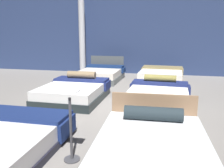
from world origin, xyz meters
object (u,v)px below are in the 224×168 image
Objects in this scene: bed_0 at (5,140)px; bed_2 at (74,92)px; bed_3 at (158,96)px; support_pillar at (82,36)px; bed_5 at (161,76)px; bed_4 at (101,74)px; price_sign at (71,134)px; bed_1 at (152,151)px.

bed_0 is 3.03m from bed_2.
bed_3 is 0.56× the size of support_pillar.
bed_5 is (0.04, 2.93, 0.02)m from bed_3.
bed_4 is at bearing 90.49° from bed_0.
bed_3 is 1.86× the size of price_sign.
support_pillar is at bearing 106.92° from bed_2.
bed_5 is (2.33, 5.96, 0.05)m from bed_0.
bed_5 reaches higher than bed_0.
bed_4 is 1.91× the size of price_sign.
bed_3 is 3.27m from price_sign.
price_sign is at bearing -77.23° from bed_4.
bed_1 reaches higher than bed_3.
support_pillar is (-3.58, 4.31, 1.52)m from bed_3.
support_pillar is (-1.29, 7.35, 1.55)m from bed_0.
price_sign is (-1.21, -5.98, 0.16)m from bed_5.
bed_1 reaches higher than bed_2.
bed_5 is at bearing 78.61° from price_sign.
bed_3 is 2.93m from bed_5.
bed_4 is (-2.32, 2.94, 0.01)m from bed_3.
support_pillar is (-3.62, 1.38, 1.50)m from bed_5.
bed_2 is 1.05× the size of bed_3.
support_pillar is at bearing 108.17° from price_sign.
bed_0 is 0.97× the size of bed_2.
bed_2 is 3.26m from price_sign.
bed_0 is 7.62m from support_pillar.
bed_5 is 1.98× the size of price_sign.
bed_4 is (-2.31, 5.93, 0.01)m from bed_1.
bed_0 is 1.14m from price_sign.
bed_3 is (2.33, 0.01, -0.01)m from bed_2.
bed_0 is at bearing -88.57° from bed_2.
bed_0 is 1.89× the size of price_sign.
bed_1 is at bearing 1.48° from bed_0.
bed_1 is 6.36m from bed_4.
support_pillar reaches higher than price_sign.
bed_2 is 2.33m from bed_3.
bed_2 is at bearing -125.58° from bed_5.
bed_0 is 1.01× the size of bed_3.
support_pillar is at bearing 100.15° from bed_0.
price_sign is at bearing -0.71° from bed_0.
bed_0 is 0.95× the size of bed_5.
support_pillar reaches higher than bed_2.
bed_4 is (-0.03, 5.98, 0.04)m from bed_0.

